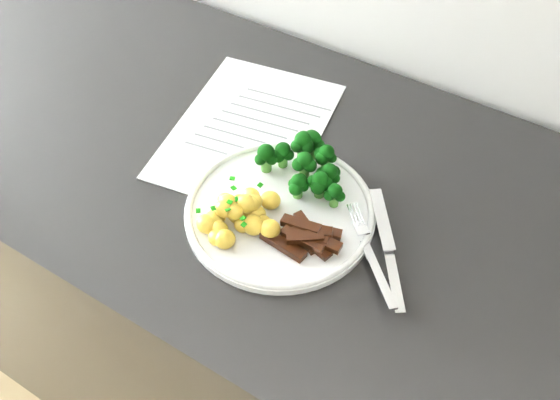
{
  "coord_description": "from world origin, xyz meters",
  "views": [
    {
      "loc": [
        0.33,
        1.15,
        1.58
      ],
      "look_at": [
        0.04,
        1.61,
        0.94
      ],
      "focal_mm": 39.61,
      "sensor_mm": 36.0,
      "label": 1
    }
  ],
  "objects_px": {
    "fork": "(372,258)",
    "beef_strips": "(306,236)",
    "recipe_paper": "(249,129)",
    "counter": "(277,329)",
    "knife": "(390,262)",
    "broccoli": "(307,162)",
    "potatoes": "(239,215)",
    "plate": "(280,211)"
  },
  "relations": [
    {
      "from": "potatoes",
      "to": "fork",
      "type": "height_order",
      "value": "potatoes"
    },
    {
      "from": "counter",
      "to": "plate",
      "type": "xyz_separation_m",
      "value": [
        0.04,
        -0.06,
        0.47
      ]
    },
    {
      "from": "plate",
      "to": "broccoli",
      "type": "height_order",
      "value": "broccoli"
    },
    {
      "from": "beef_strips",
      "to": "knife",
      "type": "distance_m",
      "value": 0.11
    },
    {
      "from": "potatoes",
      "to": "knife",
      "type": "height_order",
      "value": "potatoes"
    },
    {
      "from": "beef_strips",
      "to": "recipe_paper",
      "type": "bearing_deg",
      "value": 142.18
    },
    {
      "from": "recipe_paper",
      "to": "fork",
      "type": "height_order",
      "value": "fork"
    },
    {
      "from": "broccoli",
      "to": "potatoes",
      "type": "distance_m",
      "value": 0.13
    },
    {
      "from": "potatoes",
      "to": "fork",
      "type": "relative_size",
      "value": 0.89
    },
    {
      "from": "broccoli",
      "to": "knife",
      "type": "height_order",
      "value": "broccoli"
    },
    {
      "from": "counter",
      "to": "plate",
      "type": "relative_size",
      "value": 9.2
    },
    {
      "from": "counter",
      "to": "broccoli",
      "type": "distance_m",
      "value": 0.5
    },
    {
      "from": "recipe_paper",
      "to": "broccoli",
      "type": "distance_m",
      "value": 0.14
    },
    {
      "from": "broccoli",
      "to": "knife",
      "type": "distance_m",
      "value": 0.19
    },
    {
      "from": "counter",
      "to": "beef_strips",
      "type": "height_order",
      "value": "beef_strips"
    },
    {
      "from": "beef_strips",
      "to": "broccoli",
      "type": "bearing_deg",
      "value": 119.98
    },
    {
      "from": "recipe_paper",
      "to": "knife",
      "type": "xyz_separation_m",
      "value": [
        0.3,
        -0.12,
        0.01
      ]
    },
    {
      "from": "fork",
      "to": "broccoli",
      "type": "bearing_deg",
      "value": 150.19
    },
    {
      "from": "plate",
      "to": "potatoes",
      "type": "height_order",
      "value": "potatoes"
    },
    {
      "from": "broccoli",
      "to": "beef_strips",
      "type": "distance_m",
      "value": 0.12
    },
    {
      "from": "knife",
      "to": "fork",
      "type": "bearing_deg",
      "value": -150.5
    },
    {
      "from": "recipe_paper",
      "to": "counter",
      "type": "bearing_deg",
      "value": -34.76
    },
    {
      "from": "potatoes",
      "to": "broccoli",
      "type": "bearing_deg",
      "value": 74.25
    },
    {
      "from": "recipe_paper",
      "to": "potatoes",
      "type": "relative_size",
      "value": 2.98
    },
    {
      "from": "recipe_paper",
      "to": "broccoli",
      "type": "bearing_deg",
      "value": -19.38
    },
    {
      "from": "plate",
      "to": "fork",
      "type": "distance_m",
      "value": 0.15
    },
    {
      "from": "counter",
      "to": "broccoli",
      "type": "height_order",
      "value": "broccoli"
    },
    {
      "from": "knife",
      "to": "recipe_paper",
      "type": "bearing_deg",
      "value": 158.45
    },
    {
      "from": "beef_strips",
      "to": "fork",
      "type": "relative_size",
      "value": 0.8
    },
    {
      "from": "counter",
      "to": "fork",
      "type": "relative_size",
      "value": 18.72
    },
    {
      "from": "knife",
      "to": "potatoes",
      "type": "bearing_deg",
      "value": -166.54
    },
    {
      "from": "fork",
      "to": "knife",
      "type": "bearing_deg",
      "value": 29.5
    },
    {
      "from": "counter",
      "to": "recipe_paper",
      "type": "xyz_separation_m",
      "value": [
        -0.09,
        0.06,
        0.46
      ]
    },
    {
      "from": "plate",
      "to": "fork",
      "type": "bearing_deg",
      "value": -4.44
    },
    {
      "from": "potatoes",
      "to": "beef_strips",
      "type": "relative_size",
      "value": 1.12
    },
    {
      "from": "recipe_paper",
      "to": "plate",
      "type": "height_order",
      "value": "plate"
    },
    {
      "from": "counter",
      "to": "knife",
      "type": "relative_size",
      "value": 14.33
    },
    {
      "from": "counter",
      "to": "recipe_paper",
      "type": "relative_size",
      "value": 7.03
    },
    {
      "from": "recipe_paper",
      "to": "fork",
      "type": "bearing_deg",
      "value": -25.11
    },
    {
      "from": "fork",
      "to": "recipe_paper",
      "type": "bearing_deg",
      "value": 154.89
    },
    {
      "from": "broccoli",
      "to": "potatoes",
      "type": "height_order",
      "value": "broccoli"
    },
    {
      "from": "fork",
      "to": "beef_strips",
      "type": "bearing_deg",
      "value": -169.24
    }
  ]
}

